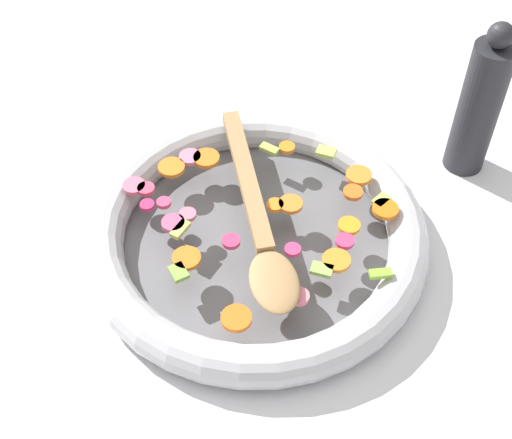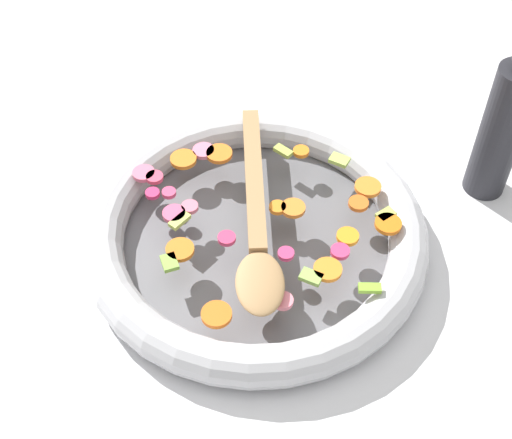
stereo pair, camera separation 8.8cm
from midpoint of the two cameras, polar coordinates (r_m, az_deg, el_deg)
ground_plane at (r=0.92m, az=-2.74°, el=-2.22°), size 4.00×4.00×0.00m
skillet at (r=0.90m, az=-2.79°, el=-1.34°), size 0.43×0.43×0.05m
chopped_vegetables at (r=0.88m, az=-2.69°, el=0.09°), size 0.35×0.31×0.01m
wooden_spoon at (r=0.86m, az=-2.68°, el=-0.55°), size 0.28×0.25×0.01m
pepper_mill at (r=0.98m, az=15.01°, el=8.66°), size 0.06×0.06×0.23m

